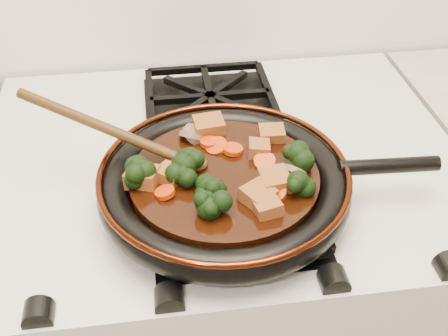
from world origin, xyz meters
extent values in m
cube|color=beige|center=(0.00, 1.69, 0.45)|extent=(0.76, 0.60, 0.90)
cylinder|color=black|center=(-0.01, 1.57, 0.93)|extent=(0.32, 0.32, 0.01)
torus|color=black|center=(-0.01, 1.57, 0.94)|extent=(0.35, 0.35, 0.04)
torus|color=#47190A|center=(-0.01, 1.57, 0.96)|extent=(0.34, 0.34, 0.01)
cylinder|color=black|center=(0.22, 1.56, 0.96)|extent=(0.14, 0.03, 0.02)
cylinder|color=black|center=(-0.01, 1.57, 0.95)|extent=(0.26, 0.26, 0.02)
cube|color=brown|center=(-0.09, 1.57, 0.97)|extent=(0.05, 0.05, 0.02)
cube|color=brown|center=(0.07, 1.64, 0.97)|extent=(0.04, 0.04, 0.02)
cube|color=brown|center=(0.04, 1.61, 0.97)|extent=(0.04, 0.04, 0.02)
cube|color=brown|center=(0.03, 1.49, 0.97)|extent=(0.04, 0.04, 0.02)
cube|color=brown|center=(-0.12, 1.57, 0.97)|extent=(0.05, 0.05, 0.03)
cube|color=brown|center=(0.05, 1.53, 0.97)|extent=(0.04, 0.04, 0.02)
cube|color=brown|center=(-0.02, 1.67, 0.97)|extent=(0.05, 0.04, 0.02)
cube|color=brown|center=(0.02, 1.51, 0.97)|extent=(0.05, 0.05, 0.03)
cylinder|color=#C63105|center=(-0.02, 1.64, 0.96)|extent=(0.03, 0.03, 0.01)
cylinder|color=#C63105|center=(0.05, 1.52, 0.96)|extent=(0.03, 0.03, 0.02)
cylinder|color=#C63105|center=(0.05, 1.58, 0.96)|extent=(0.03, 0.03, 0.02)
cylinder|color=#C63105|center=(-0.09, 1.54, 0.96)|extent=(0.03, 0.03, 0.02)
cylinder|color=#C63105|center=(0.01, 1.62, 0.96)|extent=(0.03, 0.03, 0.01)
cylinder|color=#C63105|center=(-0.02, 1.63, 0.96)|extent=(0.03, 0.03, 0.02)
cylinder|color=#796246|center=(-0.04, 1.66, 0.97)|extent=(0.04, 0.04, 0.03)
cylinder|color=#796246|center=(-0.05, 1.66, 0.97)|extent=(0.05, 0.05, 0.03)
cylinder|color=#796246|center=(0.08, 1.55, 0.97)|extent=(0.04, 0.04, 0.03)
ellipsoid|color=#40270D|center=(-0.06, 1.60, 0.96)|extent=(0.07, 0.06, 0.02)
cylinder|color=#40270D|center=(-0.17, 1.65, 1.00)|extent=(0.02, 0.02, 0.26)
camera|label=1|loc=(-0.09, 0.99, 1.44)|focal=45.00mm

